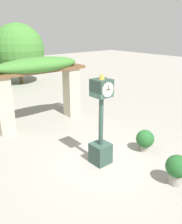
{
  "coord_description": "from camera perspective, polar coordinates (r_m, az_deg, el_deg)",
  "views": [
    {
      "loc": [
        -5.03,
        -5.21,
        4.37
      ],
      "look_at": [
        -0.23,
        0.49,
        1.69
      ],
      "focal_mm": 38.0,
      "sensor_mm": 36.0,
      "label": 1
    }
  ],
  "objects": [
    {
      "name": "pedestal_clock",
      "position": [
        7.71,
        2.4,
        -3.62
      ],
      "size": [
        0.59,
        0.6,
        3.08
      ],
      "color": "#2D473D",
      "rests_on": "ground"
    },
    {
      "name": "pergola",
      "position": [
        11.05,
        -12.36,
        8.17
      ],
      "size": [
        4.73,
        1.23,
        3.13
      ],
      "color": "#BCB299",
      "rests_on": "ground"
    },
    {
      "name": "potted_plant_near_left",
      "position": [
        9.02,
        12.87,
        -6.43
      ],
      "size": [
        0.67,
        0.67,
        0.82
      ],
      "color": "gray",
      "rests_on": "ground"
    },
    {
      "name": "potted_plant_near_right",
      "position": [
        7.47,
        19.97,
        -12.56
      ],
      "size": [
        0.67,
        0.67,
        0.92
      ],
      "color": "gray",
      "rests_on": "ground"
    },
    {
      "name": "ground_plane",
      "position": [
        8.46,
        3.37,
        -11.39
      ],
      "size": [
        60.0,
        60.0,
        0.0
      ],
      "primitive_type": "plane",
      "color": "gray"
    }
  ]
}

